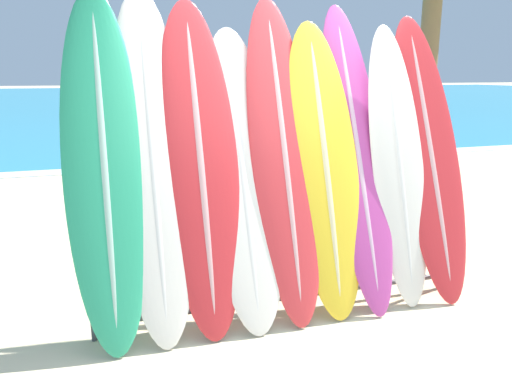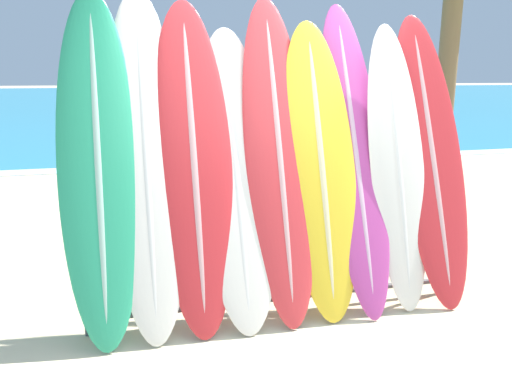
{
  "view_description": "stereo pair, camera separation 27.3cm",
  "coord_description": "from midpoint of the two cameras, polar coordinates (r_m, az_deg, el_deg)",
  "views": [
    {
      "loc": [
        -1.5,
        -2.84,
        1.88
      ],
      "look_at": [
        -0.13,
        1.42,
        0.81
      ],
      "focal_mm": 35.0,
      "sensor_mm": 36.0,
      "label": 1
    },
    {
      "loc": [
        -1.24,
        -2.91,
        1.88
      ],
      "look_at": [
        -0.13,
        1.42,
        0.81
      ],
      "focal_mm": 35.0,
      "sensor_mm": 36.0,
      "label": 2
    }
  ],
  "objects": [
    {
      "name": "ground_plane",
      "position": [
        3.7,
        6.86,
        -17.27
      ],
      "size": [
        160.0,
        160.0,
        0.0
      ],
      "primitive_type": "plane",
      "color": "beige"
    },
    {
      "name": "ocean_water",
      "position": [
        39.6,
        -16.07,
        10.22
      ],
      "size": [
        120.0,
        60.0,
        0.01
      ],
      "color": "teal",
      "rests_on": "ground_plane"
    },
    {
      "name": "surfboard_rack",
      "position": [
        3.98,
        1.57,
        -7.84
      ],
      "size": [
        3.01,
        0.04,
        0.8
      ],
      "color": "#47474C",
      "rests_on": "ground_plane"
    },
    {
      "name": "surfboard_slot_0",
      "position": [
        3.68,
        -19.0,
        2.82
      ],
      "size": [
        0.57,
        0.96,
        2.5
      ],
      "color": "#289E70",
      "rests_on": "ground_plane"
    },
    {
      "name": "surfboard_slot_1",
      "position": [
        3.7,
        -13.83,
        3.32
      ],
      "size": [
        0.56,
        0.97,
        2.51
      ],
      "color": "silver",
      "rests_on": "ground_plane"
    },
    {
      "name": "surfboard_slot_2",
      "position": [
        3.73,
        -8.5,
        3.11
      ],
      "size": [
        0.59,
        0.94,
        2.45
      ],
      "color": "red",
      "rests_on": "ground_plane"
    },
    {
      "name": "surfboard_slot_3",
      "position": [
        3.8,
        -3.6,
        1.88
      ],
      "size": [
        0.6,
        0.93,
        2.25
      ],
      "color": "silver",
      "rests_on": "ground_plane"
    },
    {
      "name": "surfboard_slot_4",
      "position": [
        3.89,
        1.16,
        4.02
      ],
      "size": [
        0.54,
        0.98,
        2.49
      ],
      "color": "red",
      "rests_on": "ground_plane"
    },
    {
      "name": "surfboard_slot_5",
      "position": [
        3.99,
        5.87,
        2.87
      ],
      "size": [
        0.59,
        0.87,
        2.31
      ],
      "color": "yellow",
      "rests_on": "ground_plane"
    },
    {
      "name": "surfboard_slot_6",
      "position": [
        4.17,
        9.61,
        4.3
      ],
      "size": [
        0.49,
        1.06,
        2.47
      ],
      "color": "#B23D8E",
      "rests_on": "ground_plane"
    },
    {
      "name": "surfboard_slot_7",
      "position": [
        4.29,
        14.17,
        3.15
      ],
      "size": [
        0.49,
        0.77,
        2.29
      ],
      "color": "silver",
      "rests_on": "ground_plane"
    },
    {
      "name": "surfboard_slot_8",
      "position": [
        4.51,
        17.55,
        4.07
      ],
      "size": [
        0.58,
        1.0,
        2.39
      ],
      "color": "red",
      "rests_on": "ground_plane"
    },
    {
      "name": "person_near_water",
      "position": [
        8.6,
        10.3,
        6.96
      ],
      "size": [
        0.3,
        0.26,
        1.73
      ],
      "rotation": [
        0.0,
        0.0,
        3.62
      ],
      "color": "#846047",
      "rests_on": "ground_plane"
    },
    {
      "name": "person_mid_beach",
      "position": [
        7.51,
        -1.51,
        6.5
      ],
      "size": [
        0.3,
        0.24,
        1.79
      ],
      "rotation": [
        0.0,
        0.0,
        3.11
      ],
      "color": "#A87A5B",
      "rests_on": "ground_plane"
    },
    {
      "name": "person_far_left",
      "position": [
        7.57,
        -9.73,
        5.63
      ],
      "size": [
        0.27,
        0.22,
        1.61
      ],
      "rotation": [
        0.0,
        0.0,
        6.15
      ],
      "color": "beige",
      "rests_on": "ground_plane"
    }
  ]
}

